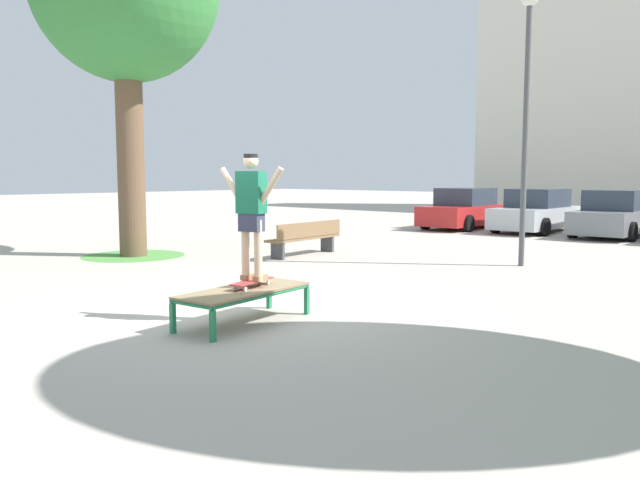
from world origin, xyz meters
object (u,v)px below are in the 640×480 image
Objects in this scene: light_post at (527,87)px; car_silver at (536,212)px; skateboard at (252,282)px; car_red at (464,210)px; car_grey at (615,215)px; park_bench at (305,237)px; skate_box at (244,292)px; skater at (251,208)px.

car_silver is at bearing 111.50° from light_post.
skateboard is 0.14× the size of light_post.
light_post is (3.27, -8.31, 3.13)m from car_silver.
car_red is 5.25m from car_grey.
park_bench is (-1.43, -10.18, -0.24)m from car_silver.
skate_box is at bearing -70.51° from car_red.
car_grey is (5.24, 0.33, 0.00)m from car_red.
skater is at bearing -70.38° from car_red.
light_post reaches higher than car_silver.
skate_box is 8.31m from light_post.
light_post is (0.66, -8.29, 3.13)m from car_grey.
skateboard is at bearing -79.70° from car_silver.
skate_box is 0.46× the size of car_red.
light_post is (0.42, 7.40, 3.29)m from skateboard.
car_silver is 0.99× the size of car_grey.
park_bench is at bearing -98.01° from car_silver.
car_silver is (2.62, 0.35, 0.00)m from car_red.
light_post reaches higher than park_bench.
park_bench is at bearing 127.78° from skateboard.
car_red is 0.73× the size of light_post.
car_grey is at bearing 90.86° from skater.
skateboard is 8.11m from light_post.
car_grey is 10.94m from park_bench.
skater is at bearing -93.25° from light_post.
car_silver and car_grey have the same top height.
car_grey is at bearing 94.52° from light_post.
park_bench reaches higher than skateboard.
park_bench is at bearing 127.08° from skate_box.
skate_box is 0.21m from skateboard.
car_silver is at bearing 100.30° from skater.
car_red is at bearing -172.39° from car_silver.
skater reaches higher than car_silver.
car_silver is 9.47m from light_post.
park_bench is at bearing -158.35° from light_post.
light_post is at bearing 86.76° from skateboard.
skateboard is 0.49× the size of skater.
skater is at bearing -52.22° from park_bench.
car_grey reaches higher than skate_box.
light_post reaches higher than skater.
park_bench is at bearing 127.78° from skater.
skateboard is at bearing -70.38° from car_red.
car_red reaches higher than park_bench.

